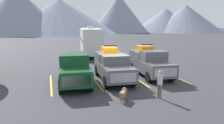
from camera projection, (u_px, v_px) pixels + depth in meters
name	position (u px, v px, depth m)	size (l,w,h in m)	color
ground_plane	(116.00, 80.00, 16.89)	(240.00, 240.00, 0.00)	#38383D
pickup_truck_a	(74.00, 68.00, 15.79)	(2.41, 5.79, 2.23)	#144723
pickup_truck_b	(112.00, 65.00, 16.91)	(2.41, 5.75, 2.58)	#595B60
pickup_truck_c	(150.00, 62.00, 18.23)	(2.36, 5.55, 2.53)	#595B60
lot_stripe_a	(51.00, 84.00, 15.78)	(0.12, 5.50, 0.01)	gold
lot_stripe_b	(95.00, 81.00, 16.65)	(0.12, 5.50, 0.01)	gold
lot_stripe_c	(135.00, 78.00, 17.52)	(0.12, 5.50, 0.01)	gold
lot_stripe_d	(171.00, 75.00, 18.39)	(0.12, 5.50, 0.01)	gold
camper_trailer_a	(91.00, 41.00, 27.73)	(2.84, 7.41, 3.86)	silver
person_a	(160.00, 82.00, 12.71)	(0.26, 0.35, 1.65)	#726047
dog	(124.00, 93.00, 12.47)	(0.65, 0.89, 0.68)	olive
mountain_ridge	(33.00, 14.00, 80.64)	(142.84, 49.03, 17.76)	gray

